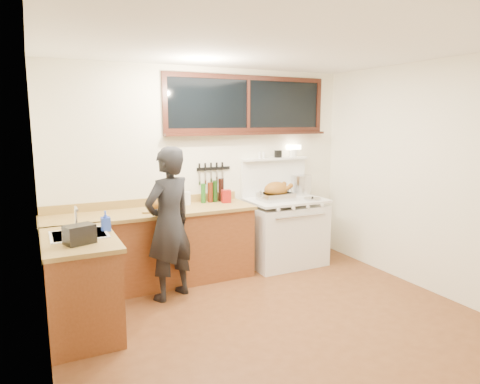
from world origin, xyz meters
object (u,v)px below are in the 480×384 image
cutting_board (160,206)px  roast_turkey (276,193)px  vintage_stove (285,230)px  man (169,224)px

cutting_board → roast_turkey: size_ratio=0.95×
vintage_stove → man: size_ratio=0.95×
cutting_board → roast_turkey: bearing=-1.2°
man → cutting_board: 0.43m
man → roast_turkey: size_ratio=3.59×
vintage_stove → man: man is taller
vintage_stove → roast_turkey: 0.56m
vintage_stove → cutting_board: size_ratio=3.59×
man → vintage_stove: bearing=13.5°
cutting_board → man: bearing=-92.4°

